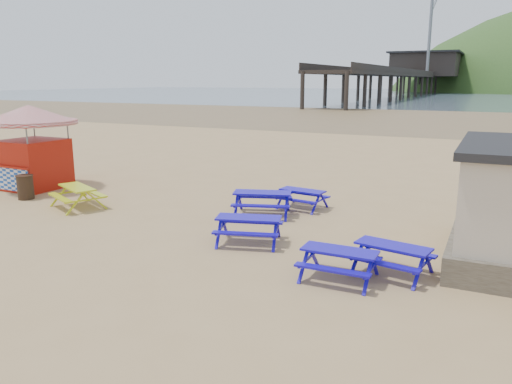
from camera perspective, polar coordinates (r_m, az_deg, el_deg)
The scene contains 13 objects.
ground at distance 16.13m, azimuth -3.86°, elevation -4.36°, with size 400.00×400.00×0.00m, color tan.
wet_sand at distance 68.98m, azimuth 19.51°, elevation 8.04°, with size 400.00×400.00×0.00m, color olive.
sea at distance 183.61m, azimuth 23.74°, elevation 10.16°, with size 400.00×400.00×0.00m, color #4A5D6A.
picnic_table_blue_a at distance 17.74m, azimuth 0.73°, elevation -1.33°, with size 2.44×2.19×0.85m.
picnic_table_blue_b at distance 18.79m, azimuth 5.31°, elevation -0.80°, with size 1.86×1.58×0.71m.
picnic_table_blue_c at distance 15.92m, azimuth 26.06°, elevation -4.44°, with size 2.08×1.79×0.78m.
picnic_table_blue_d at distance 14.75m, azimuth -0.83°, elevation -4.36°, with size 2.25×2.00×0.79m.
picnic_table_blue_e at distance 12.91m, azimuth 15.32°, elevation -7.45°, with size 2.03×1.75×0.75m.
picnic_table_blue_f at distance 12.31m, azimuth 9.49°, elevation -8.16°, with size 1.80×1.46×0.75m.
picnic_table_yellow at distance 19.95m, azimuth -19.71°, elevation -0.55°, with size 2.42×2.24×0.82m.
ice_cream_kiosk at distance 24.10m, azimuth -24.33°, elevation 5.83°, with size 4.17×4.17×3.67m.
litter_bin at distance 22.19m, azimuth -24.86°, elevation 0.53°, with size 0.67×0.67×0.99m.
pier at distance 193.33m, azimuth 18.56°, elevation 12.26°, with size 24.00×220.00×39.29m.
Camera 1 is at (7.66, -13.39, 4.72)m, focal length 35.00 mm.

